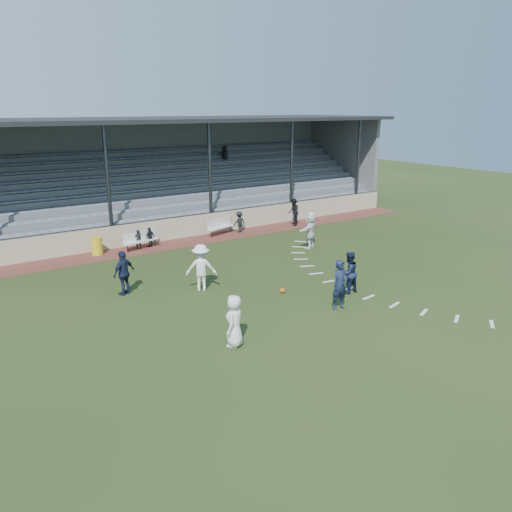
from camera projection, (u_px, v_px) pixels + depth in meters
The scene contains 19 objects.
ground at pixel (293, 304), 19.05m from camera, with size 90.00×90.00×0.00m, color #253415.
cinder_track at pixel (174, 244), 27.37m from camera, with size 34.00×2.00×0.02m, color #592A23.
retaining_wall at pixel (166, 230), 28.03m from camera, with size 34.00×0.18×1.20m, color #B8A88D.
bench_left at pixel (140, 238), 26.30m from camera, with size 2.04×0.87×0.95m.
bench_right at pixel (220, 225), 29.31m from camera, with size 2.03×1.05×0.95m.
trash_bin at pixel (97, 246), 25.27m from camera, with size 0.56×0.56×0.89m, color gold.
football at pixel (282, 291), 20.16m from camera, with size 0.21×0.21×0.21m, color #C25A0B.
player_white_lead at pixel (234, 321), 15.51m from camera, with size 0.82×0.53×1.68m, color white.
player_navy_lead at pixel (340, 285), 18.36m from camera, with size 0.69×0.45×1.89m, color #151D3A.
player_navy_mid at pixel (349, 273), 19.97m from camera, with size 0.84×0.65×1.72m, color #151D3A.
player_white_wing at pixel (201, 268), 20.23m from camera, with size 1.25×0.72×1.94m, color white.
player_navy_wing at pixel (124, 273), 19.80m from camera, with size 1.06×0.44×1.81m, color #151D3A.
player_white_back at pixel (310, 230), 26.46m from camera, with size 1.81×0.58×1.95m, color white.
official at pixel (294, 212), 31.37m from camera, with size 0.84×0.65×1.72m, color black.
sub_left_near at pixel (138, 239), 26.27m from camera, with size 0.38×0.25×1.03m, color black.
sub_left_far at pixel (150, 237), 26.64m from camera, with size 0.63×0.26×1.07m, color black.
sub_right at pixel (239, 222), 29.75m from camera, with size 0.81×0.47×1.26m, color black.
grandstand at pixel (133, 190), 31.30m from camera, with size 34.60×9.00×6.61m.
penalty_arc at pixel (369, 283), 21.27m from camera, with size 3.89×14.63×0.01m.
Camera 1 is at (-11.14, -13.86, 7.22)m, focal length 35.00 mm.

